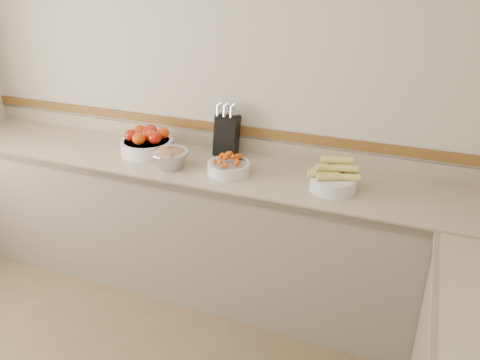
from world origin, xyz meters
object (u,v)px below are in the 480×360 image
at_px(cherry_tomato_bowl, 229,166).
at_px(corn_bowl, 334,180).
at_px(knife_block, 227,134).
at_px(rhubarb_bowl, 170,157).
at_px(tomato_bowl, 147,142).

relative_size(cherry_tomato_bowl, corn_bowl, 0.90).
bearing_deg(knife_block, cherry_tomato_bowl, -64.72).
height_order(cherry_tomato_bowl, rhubarb_bowl, cherry_tomato_bowl).
bearing_deg(corn_bowl, tomato_bowl, 175.45).
bearing_deg(tomato_bowl, knife_block, 18.98).
bearing_deg(cherry_tomato_bowl, rhubarb_bowl, -171.37).
relative_size(tomato_bowl, rhubarb_bowl, 1.43).
bearing_deg(corn_bowl, cherry_tomato_bowl, -179.44).
xyz_separation_m(tomato_bowl, cherry_tomato_bowl, (0.64, -0.11, -0.03)).
distance_m(corn_bowl, rhubarb_bowl, 1.01).
xyz_separation_m(knife_block, tomato_bowl, (-0.51, -0.17, -0.07)).
xyz_separation_m(corn_bowl, rhubarb_bowl, (-1.01, -0.06, 0.01)).
height_order(knife_block, corn_bowl, knife_block).
bearing_deg(rhubarb_bowl, tomato_bowl, 148.84).
height_order(corn_bowl, rhubarb_bowl, corn_bowl).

